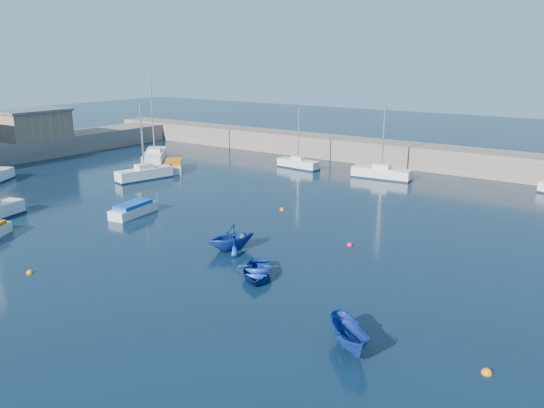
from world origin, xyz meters
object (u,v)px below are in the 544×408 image
Objects in this scene: sailboat_3 at (144,173)px; dinghy_center at (257,271)px; sailboat_4 at (155,156)px; dinghy_left at (230,237)px; motorboat_2 at (173,166)px; motorboat_1 at (133,209)px; sailboat_5 at (298,163)px; brick_shed_a at (32,125)px; sailboat_6 at (381,173)px; dinghy_right at (349,337)px.

sailboat_3 is 2.17× the size of dinghy_center.
dinghy_left is (27.84, -19.15, 0.23)m from sailboat_4.
sailboat_3 reaches higher than motorboat_2.
motorboat_1 is at bearing -87.78° from sailboat_4.
sailboat_5 is (10.17, 14.33, -0.09)m from sailboat_3.
motorboat_1 is 17.87m from motorboat_2.
sailboat_4 reaches higher than brick_shed_a.
sailboat_6 reaches higher than dinghy_right.
motorboat_2 reaches higher than dinghy_center.
brick_shed_a is at bearing 103.11° from sailboat_6.
dinghy_left reaches higher than motorboat_2.
brick_shed_a is 49.48m from dinghy_center.
brick_shed_a is 44.67m from dinghy_left.
sailboat_4 is 6.54m from motorboat_2.
sailboat_5 is 23.89m from motorboat_1.
sailboat_5 is (31.99, 13.32, -3.54)m from brick_shed_a.
brick_shed_a reaches higher than motorboat_2.
sailboat_4 is (-6.84, 7.83, 0.02)m from sailboat_3.
sailboat_5 is at bearing 87.79° from sailboat_6.
motorboat_1 is 1.34× the size of dinghy_right.
sailboat_6 reaches higher than dinghy_center.
sailboat_3 is 10.40m from sailboat_4.
sailboat_4 is at bearing 144.65° from sailboat_3.
motorboat_1 is (-0.86, -23.88, -0.06)m from sailboat_5.
motorboat_2 is at bearing 113.22° from sailboat_3.
sailboat_4 is 1.49× the size of sailboat_5.
dinghy_center is (15.00, -28.36, -0.18)m from sailboat_5.
motorboat_2 is at bearing -65.00° from sailboat_4.
dinghy_right reaches higher than motorboat_2.
dinghy_right is (8.09, -4.05, 0.26)m from dinghy_center.
sailboat_4 is at bearing 24.49° from brick_shed_a.
brick_shed_a is 1.15× the size of sailboat_5.
sailboat_6 is 1.86× the size of motorboat_1.
sailboat_3 is 23.86m from dinghy_left.
sailboat_3 reaches higher than motorboat_1.
motorboat_2 is at bearing 99.56° from dinghy_right.
motorboat_1 reaches higher than dinghy_center.
dinghy_left reaches higher than motorboat_1.
dinghy_right is (55.07, -19.09, -3.46)m from brick_shed_a.
dinghy_left is (21.88, -16.46, 0.37)m from motorboat_2.
sailboat_3 is at bearing -2.65° from brick_shed_a.
sailboat_3 is at bearing 119.66° from dinghy_center.
brick_shed_a is 33.07m from motorboat_1.
dinghy_left is (11.69, -1.77, 0.41)m from motorboat_1.
motorboat_1 is (9.31, -9.55, -0.15)m from sailboat_3.
sailboat_6 is at bearing 118.22° from dinghy_left.
dinghy_right reaches higher than motorboat_1.
sailboat_6 is (27.15, 7.00, -0.05)m from sailboat_4.
motorboat_1 is 1.21× the size of dinghy_center.
motorboat_2 is at bearing 11.15° from brick_shed_a.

